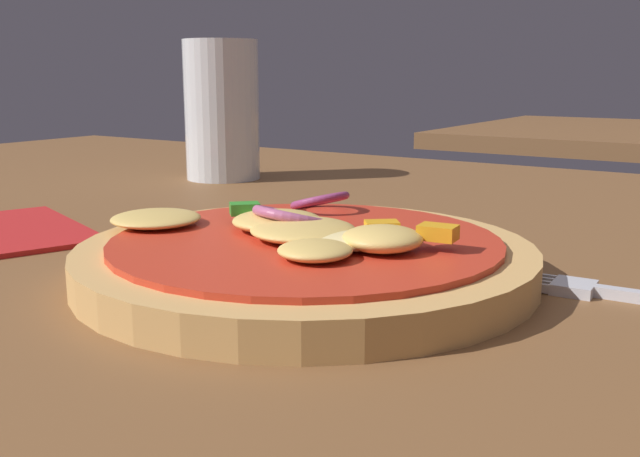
{
  "coord_description": "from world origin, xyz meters",
  "views": [
    {
      "loc": [
        0.19,
        -0.25,
        0.12
      ],
      "look_at": [
        -0.0,
        0.05,
        0.05
      ],
      "focal_mm": 40.59,
      "sensor_mm": 36.0,
      "label": 1
    }
  ],
  "objects": [
    {
      "name": "pizza",
      "position": [
        -0.01,
        0.03,
        0.04
      ],
      "size": [
        0.22,
        0.22,
        0.03
      ],
      "color": "tan",
      "rests_on": "dining_table"
    },
    {
      "name": "beer_glass",
      "position": [
        -0.25,
        0.26,
        0.08
      ],
      "size": [
        0.07,
        0.07,
        0.13
      ],
      "color": "silver",
      "rests_on": "dining_table"
    },
    {
      "name": "dining_table",
      "position": [
        0.0,
        0.0,
        0.01
      ],
      "size": [
        1.48,
        1.02,
        0.03
      ],
      "color": "brown",
      "rests_on": "ground"
    }
  ]
}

